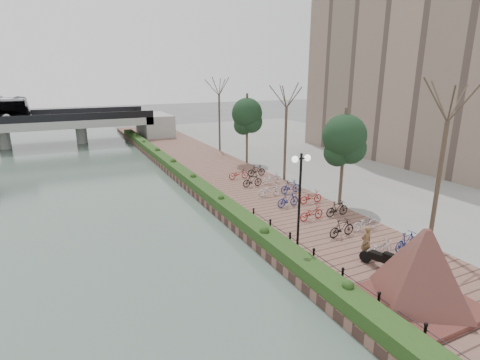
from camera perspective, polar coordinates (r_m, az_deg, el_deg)
ground at (r=15.77m, az=13.50°, el=-19.61°), size 220.00×220.00×0.00m
promenade at (r=31.23m, az=-0.97°, el=-0.54°), size 8.00×75.00×0.50m
inland_pavement at (r=40.40m, az=20.11°, el=2.26°), size 24.00×75.00×0.50m
hedge at (r=32.16m, az=-8.37°, el=0.79°), size 1.10×56.00×0.60m
chain_fence at (r=17.40m, az=13.14°, el=-12.68°), size 0.10×14.10×0.70m
granite_monument at (r=15.88m, az=26.06°, el=-11.92°), size 5.03×5.03×3.10m
lamppost at (r=18.02m, az=9.16°, el=-0.34°), size 1.02×0.32×4.98m
motorcycle at (r=18.52m, az=20.37°, el=-11.02°), size 0.98×1.62×0.97m
pedestrian at (r=19.07m, az=18.64°, el=-8.93°), size 0.62×0.43×1.64m
bicycle_parking at (r=25.53m, az=9.14°, el=-2.81°), size 2.40×17.32×1.00m
street_trees at (r=28.35m, az=10.53°, el=4.66°), size 3.20×37.12×6.80m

